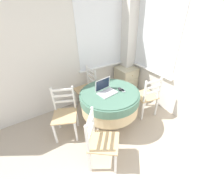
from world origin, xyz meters
The scene contains 10 objects.
corner_room_shell centered at (1.15, 1.88, 1.28)m, with size 4.27×4.84×2.55m.
round_dining_table centered at (0.71, 1.92, 0.58)m, with size 1.07×1.07×0.75m.
laptop centered at (0.64, 1.95, 0.81)m, with size 0.35×0.30×0.24m.
computer_mouse centered at (0.89, 1.86, 0.78)m, with size 0.06×0.10×0.05m.
cell_phone centered at (0.93, 1.83, 0.76)m, with size 0.08×0.13×0.01m.
dining_chair_near_back_window centered at (0.63, 2.73, 0.44)m, with size 0.44×0.42×0.91m.
dining_chair_near_right_window centered at (1.51, 1.75, 0.44)m, with size 0.46×0.48×0.91m.
dining_chair_camera_near centered at (0.15, 1.31, 0.44)m, with size 0.57×0.57×0.91m.
dining_chair_left_flank centered at (-0.06, 2.18, 0.44)m, with size 0.54×0.55×0.91m.
corner_cabinet centered at (1.74, 2.71, 0.35)m, with size 0.48×0.48×0.69m.
Camera 1 is at (-0.52, 0.05, 2.17)m, focal length 24.00 mm.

